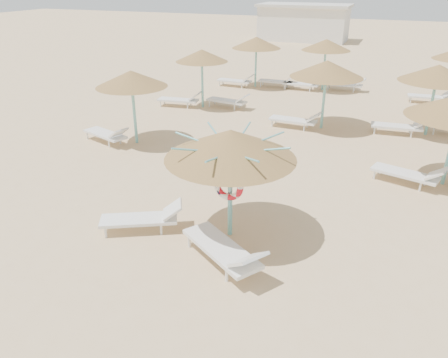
% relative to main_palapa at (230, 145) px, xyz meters
% --- Properties ---
extents(ground, '(120.00, 120.00, 0.00)m').
position_rel_main_palapa_xyz_m(ground, '(0.08, -0.28, -2.30)').
color(ground, tan).
rests_on(ground, ground).
extents(main_palapa, '(2.96, 2.96, 2.65)m').
position_rel_main_palapa_xyz_m(main_palapa, '(0.00, 0.00, 0.00)').
color(main_palapa, '#6CBBBA').
rests_on(main_palapa, ground).
extents(lounger_main_a, '(2.03, 1.44, 0.72)m').
position_rel_main_palapa_xyz_m(lounger_main_a, '(-2.00, -0.60, -1.96)').
color(lounger_main_a, white).
rests_on(lounger_main_a, ground).
extents(lounger_main_b, '(2.27, 1.83, 0.83)m').
position_rel_main_palapa_xyz_m(lounger_main_b, '(0.36, -1.21, -1.91)').
color(lounger_main_b, white).
rests_on(lounger_main_b, ground).
extents(palapa_field, '(19.35, 13.34, 2.72)m').
position_rel_main_palapa_xyz_m(palapa_field, '(1.96, 9.83, -0.02)').
color(palapa_field, '#6CBBBA').
rests_on(palapa_field, ground).
extents(service_hut, '(8.40, 4.40, 3.25)m').
position_rel_main_palapa_xyz_m(service_hut, '(-5.92, 34.72, -0.66)').
color(service_hut, silver).
rests_on(service_hut, ground).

